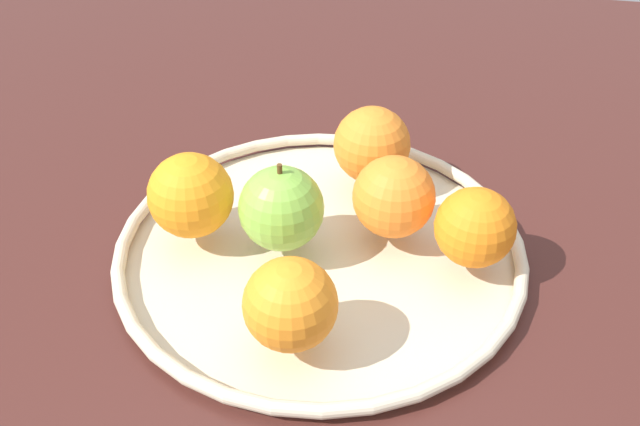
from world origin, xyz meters
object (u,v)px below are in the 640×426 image
(fruit_bowl, at_px, (320,247))
(orange_center, at_px, (475,224))
(apple, at_px, (281,208))
(orange_back_right, at_px, (191,195))
(orange_front_right, at_px, (372,145))
(orange_front_left, at_px, (294,305))
(orange_back_left, at_px, (394,197))

(fruit_bowl, bearing_deg, orange_center, -88.33)
(fruit_bowl, relative_size, apple, 4.45)
(orange_back_right, bearing_deg, fruit_bowl, -86.89)
(apple, distance_m, orange_center, 0.16)
(orange_center, distance_m, orange_front_right, 0.14)
(fruit_bowl, xyz_separation_m, orange_front_left, (-0.12, -0.00, 0.04))
(orange_front_right, height_order, orange_back_right, same)
(fruit_bowl, relative_size, orange_front_left, 5.16)
(orange_front_left, relative_size, orange_back_left, 0.97)
(fruit_bowl, distance_m, apple, 0.06)
(orange_back_right, bearing_deg, orange_center, -87.66)
(orange_front_left, relative_size, orange_back_right, 0.94)
(apple, relative_size, orange_back_right, 1.09)
(orange_front_left, height_order, orange_back_right, orange_back_right)
(apple, relative_size, orange_center, 1.20)
(orange_back_left, bearing_deg, orange_front_right, 20.50)
(apple, xyz_separation_m, orange_front_right, (0.11, -0.06, 0.00))
(fruit_bowl, xyz_separation_m, apple, (-0.01, 0.03, 0.05))
(orange_front_left, bearing_deg, orange_center, -46.82)
(orange_front_right, relative_size, orange_back_right, 0.99)
(orange_front_left, relative_size, orange_front_right, 0.95)
(fruit_bowl, xyz_separation_m, orange_back_right, (-0.01, 0.11, 0.05))
(orange_center, distance_m, orange_back_left, 0.07)
(orange_center, height_order, orange_back_right, orange_back_right)
(fruit_bowl, xyz_separation_m, orange_front_right, (0.10, -0.03, 0.05))
(fruit_bowl, relative_size, orange_center, 5.36)
(apple, height_order, orange_back_right, apple)
(orange_center, bearing_deg, apple, 94.32)
(fruit_bowl, height_order, orange_back_right, orange_back_right)
(orange_front_right, xyz_separation_m, orange_back_left, (-0.08, -0.03, -0.00))
(fruit_bowl, distance_m, orange_front_left, 0.12)
(orange_front_left, height_order, orange_front_right, orange_front_right)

